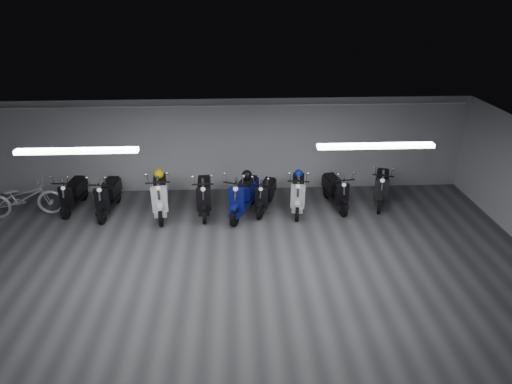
{
  "coord_description": "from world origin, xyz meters",
  "views": [
    {
      "loc": [
        0.13,
        -7.5,
        5.75
      ],
      "look_at": [
        0.63,
        2.5,
        1.05
      ],
      "focal_mm": 31.31,
      "sensor_mm": 36.0,
      "label": 1
    }
  ],
  "objects_px": {
    "scooter_4": "(244,190)",
    "scooter_9": "(382,182)",
    "helmet_2": "(159,174)",
    "scooter_1": "(107,190)",
    "scooter_3": "(204,190)",
    "scooter_0": "(72,189)",
    "scooter_6": "(298,187)",
    "scooter_5": "(265,190)",
    "scooter_7": "(336,186)",
    "scooter_2": "(160,189)",
    "helmet_0": "(299,174)",
    "helmet_1": "(247,175)",
    "bicycle": "(22,194)"
  },
  "relations": [
    {
      "from": "scooter_4",
      "to": "scooter_9",
      "type": "height_order",
      "value": "scooter_4"
    },
    {
      "from": "scooter_9",
      "to": "helmet_2",
      "type": "height_order",
      "value": "scooter_9"
    },
    {
      "from": "scooter_1",
      "to": "scooter_3",
      "type": "xyz_separation_m",
      "value": [
        2.6,
        -0.11,
        0.01
      ]
    },
    {
      "from": "scooter_0",
      "to": "scooter_6",
      "type": "height_order",
      "value": "scooter_6"
    },
    {
      "from": "scooter_5",
      "to": "scooter_9",
      "type": "height_order",
      "value": "scooter_9"
    },
    {
      "from": "scooter_1",
      "to": "scooter_7",
      "type": "relative_size",
      "value": 1.04
    },
    {
      "from": "scooter_2",
      "to": "helmet_0",
      "type": "height_order",
      "value": "scooter_2"
    },
    {
      "from": "helmet_0",
      "to": "helmet_1",
      "type": "distance_m",
      "value": 1.46
    },
    {
      "from": "scooter_7",
      "to": "scooter_9",
      "type": "xyz_separation_m",
      "value": [
        1.33,
        0.12,
        0.04
      ]
    },
    {
      "from": "scooter_4",
      "to": "helmet_0",
      "type": "xyz_separation_m",
      "value": [
        1.54,
        0.46,
        0.24
      ]
    },
    {
      "from": "scooter_5",
      "to": "scooter_6",
      "type": "bearing_deg",
      "value": 17.23
    },
    {
      "from": "scooter_2",
      "to": "scooter_5",
      "type": "distance_m",
      "value": 2.86
    },
    {
      "from": "scooter_4",
      "to": "scooter_9",
      "type": "relative_size",
      "value": 1.06
    },
    {
      "from": "scooter_2",
      "to": "scooter_4",
      "type": "relative_size",
      "value": 1.02
    },
    {
      "from": "scooter_5",
      "to": "scooter_0",
      "type": "bearing_deg",
      "value": -164.32
    },
    {
      "from": "scooter_9",
      "to": "scooter_7",
      "type": "bearing_deg",
      "value": -155.64
    },
    {
      "from": "scooter_9",
      "to": "bicycle",
      "type": "relative_size",
      "value": 0.91
    },
    {
      "from": "scooter_9",
      "to": "scooter_2",
      "type": "bearing_deg",
      "value": -158.08
    },
    {
      "from": "scooter_6",
      "to": "helmet_2",
      "type": "xyz_separation_m",
      "value": [
        -3.78,
        0.23,
        0.36
      ]
    },
    {
      "from": "scooter_4",
      "to": "scooter_7",
      "type": "height_order",
      "value": "scooter_4"
    },
    {
      "from": "scooter_4",
      "to": "helmet_2",
      "type": "bearing_deg",
      "value": -168.98
    },
    {
      "from": "scooter_4",
      "to": "scooter_5",
      "type": "xyz_separation_m",
      "value": [
        0.61,
        0.23,
        -0.12
      ]
    },
    {
      "from": "scooter_7",
      "to": "scooter_9",
      "type": "distance_m",
      "value": 1.34
    },
    {
      "from": "scooter_4",
      "to": "scooter_6",
      "type": "relative_size",
      "value": 1.06
    },
    {
      "from": "scooter_6",
      "to": "scooter_9",
      "type": "xyz_separation_m",
      "value": [
        2.41,
        0.25,
        -0.01
      ]
    },
    {
      "from": "scooter_1",
      "to": "scooter_3",
      "type": "relative_size",
      "value": 0.98
    },
    {
      "from": "scooter_3",
      "to": "scooter_6",
      "type": "xyz_separation_m",
      "value": [
        2.57,
        0.03,
        0.01
      ]
    },
    {
      "from": "scooter_0",
      "to": "scooter_2",
      "type": "height_order",
      "value": "scooter_2"
    },
    {
      "from": "helmet_1",
      "to": "scooter_2",
      "type": "bearing_deg",
      "value": -177.61
    },
    {
      "from": "scooter_9",
      "to": "helmet_0",
      "type": "height_order",
      "value": "scooter_9"
    },
    {
      "from": "scooter_3",
      "to": "scooter_4",
      "type": "distance_m",
      "value": 1.08
    },
    {
      "from": "scooter_7",
      "to": "scooter_5",
      "type": "bearing_deg",
      "value": 172.47
    },
    {
      "from": "scooter_4",
      "to": "helmet_2",
      "type": "relative_size",
      "value": 7.41
    },
    {
      "from": "scooter_2",
      "to": "helmet_0",
      "type": "distance_m",
      "value": 3.81
    },
    {
      "from": "scooter_4",
      "to": "bicycle",
      "type": "relative_size",
      "value": 0.97
    },
    {
      "from": "scooter_3",
      "to": "bicycle",
      "type": "distance_m",
      "value": 4.84
    },
    {
      "from": "scooter_1",
      "to": "scooter_2",
      "type": "xyz_separation_m",
      "value": [
        1.43,
        -0.12,
        0.07
      ]
    },
    {
      "from": "scooter_1",
      "to": "scooter_4",
      "type": "distance_m",
      "value": 3.68
    },
    {
      "from": "scooter_1",
      "to": "scooter_2",
      "type": "relative_size",
      "value": 0.9
    },
    {
      "from": "scooter_9",
      "to": "helmet_2",
      "type": "relative_size",
      "value": 6.96
    },
    {
      "from": "helmet_0",
      "to": "helmet_2",
      "type": "relative_size",
      "value": 0.88
    },
    {
      "from": "scooter_2",
      "to": "scooter_4",
      "type": "height_order",
      "value": "scooter_2"
    },
    {
      "from": "scooter_4",
      "to": "helmet_1",
      "type": "bearing_deg",
      "value": 90.0
    },
    {
      "from": "scooter_0",
      "to": "scooter_3",
      "type": "height_order",
      "value": "scooter_3"
    },
    {
      "from": "scooter_6",
      "to": "helmet_1",
      "type": "xyz_separation_m",
      "value": [
        -1.4,
        0.05,
        0.36
      ]
    },
    {
      "from": "scooter_6",
      "to": "helmet_2",
      "type": "relative_size",
      "value": 7.01
    },
    {
      "from": "helmet_2",
      "to": "bicycle",
      "type": "bearing_deg",
      "value": -176.46
    },
    {
      "from": "scooter_1",
      "to": "scooter_5",
      "type": "bearing_deg",
      "value": 4.25
    },
    {
      "from": "scooter_6",
      "to": "scooter_1",
      "type": "bearing_deg",
      "value": -172.16
    },
    {
      "from": "scooter_0",
      "to": "scooter_4",
      "type": "height_order",
      "value": "scooter_4"
    }
  ]
}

